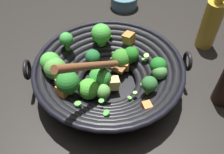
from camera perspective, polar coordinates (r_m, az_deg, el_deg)
ground_plane at (r=0.70m, az=-0.71°, el=-2.10°), size 4.00×4.00×0.00m
wok at (r=0.65m, az=-1.04°, el=1.31°), size 0.40×0.42×0.23m
cooking_oil_bottle at (r=0.84m, az=22.33°, el=11.72°), size 0.06×0.06×0.21m
prep_bowl at (r=1.01m, az=2.88°, el=17.71°), size 0.11×0.11×0.05m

